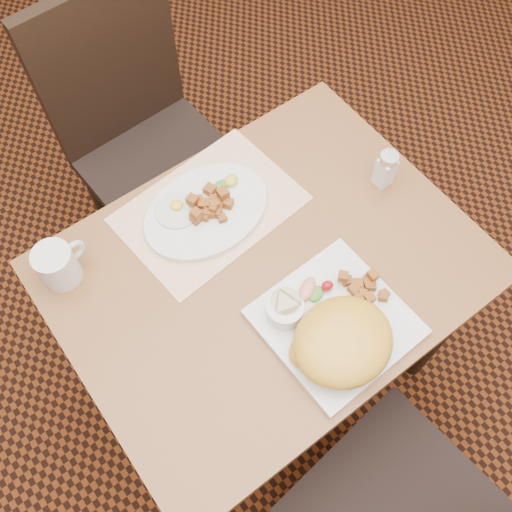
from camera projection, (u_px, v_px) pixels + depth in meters
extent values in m
plane|color=black|center=(263.00, 367.00, 1.91)|extent=(8.00, 8.00, 0.00)
cube|color=brown|center=(267.00, 270.00, 1.27)|extent=(0.90, 0.70, 0.03)
cylinder|color=black|center=(443.00, 330.00, 1.60)|extent=(0.05, 0.05, 0.71)
cylinder|color=black|center=(87.00, 329.00, 1.60)|extent=(0.05, 0.05, 0.71)
cylinder|color=black|center=(308.00, 188.00, 1.82)|extent=(0.05, 0.05, 0.71)
cylinder|color=black|center=(375.00, 425.00, 1.62)|extent=(0.04, 0.04, 0.42)
cube|color=black|center=(164.00, 170.00, 1.74)|extent=(0.44, 0.44, 0.05)
cylinder|color=black|center=(185.00, 153.00, 2.07)|extent=(0.04, 0.04, 0.42)
cylinder|color=black|center=(247.00, 218.00, 1.94)|extent=(0.04, 0.04, 0.42)
cylinder|color=black|center=(101.00, 206.00, 1.96)|extent=(0.04, 0.04, 0.42)
cylinder|color=black|center=(160.00, 279.00, 1.83)|extent=(0.04, 0.04, 0.42)
cube|color=black|center=(108.00, 66.00, 1.57)|extent=(0.42, 0.06, 0.50)
cube|color=white|center=(210.00, 209.00, 1.32)|extent=(0.42, 0.32, 0.00)
cube|color=silver|center=(335.00, 322.00, 1.18)|extent=(0.29, 0.29, 0.02)
ellipsoid|color=gold|center=(343.00, 341.00, 1.11)|extent=(0.21, 0.19, 0.08)
ellipsoid|color=gold|center=(357.00, 346.00, 1.13)|extent=(0.08, 0.07, 0.03)
ellipsoid|color=gold|center=(309.00, 351.00, 1.13)|extent=(0.08, 0.07, 0.03)
cylinder|color=silver|center=(285.00, 310.00, 1.16)|extent=(0.08, 0.08, 0.04)
cylinder|color=beige|center=(286.00, 302.00, 1.15)|extent=(0.06, 0.06, 0.01)
ellipsoid|color=#387223|center=(316.00, 294.00, 1.20)|extent=(0.05, 0.04, 0.01)
ellipsoid|color=red|center=(327.00, 286.00, 1.20)|extent=(0.03, 0.03, 0.03)
ellipsoid|color=#F28C72|center=(307.00, 289.00, 1.20)|extent=(0.07, 0.05, 0.02)
cylinder|color=white|center=(177.00, 210.00, 1.29)|extent=(0.10, 0.10, 0.01)
ellipsoid|color=yellow|center=(177.00, 205.00, 1.29)|extent=(0.03, 0.03, 0.01)
ellipsoid|color=#387223|center=(221.00, 186.00, 1.32)|extent=(0.04, 0.03, 0.01)
ellipsoid|color=yellow|center=(231.00, 180.00, 1.32)|extent=(0.04, 0.04, 0.02)
cube|color=white|center=(385.00, 172.00, 1.32)|extent=(0.04, 0.04, 0.08)
cylinder|color=silver|center=(389.00, 158.00, 1.28)|extent=(0.04, 0.04, 0.02)
cylinder|color=silver|center=(57.00, 266.00, 1.20)|extent=(0.08, 0.08, 0.09)
torus|color=silver|center=(74.00, 251.00, 1.21)|extent=(0.06, 0.02, 0.06)
cube|color=#9D5519|center=(357.00, 299.00, 1.19)|extent=(0.02, 0.02, 0.01)
cube|color=#9D5519|center=(369.00, 298.00, 1.17)|extent=(0.02, 0.02, 0.02)
cube|color=#9D5519|center=(361.00, 293.00, 1.20)|extent=(0.02, 0.02, 0.01)
cube|color=#9D5519|center=(358.00, 299.00, 1.17)|extent=(0.02, 0.02, 0.02)
cube|color=#9D5519|center=(383.00, 296.00, 1.19)|extent=(0.03, 0.03, 0.02)
cube|color=#9D5519|center=(347.00, 281.00, 1.21)|extent=(0.03, 0.03, 0.02)
cube|color=#9D5519|center=(355.00, 284.00, 1.20)|extent=(0.02, 0.02, 0.02)
cube|color=#9D5519|center=(384.00, 294.00, 1.19)|extent=(0.02, 0.02, 0.02)
cube|color=#9D5519|center=(368.00, 284.00, 1.20)|extent=(0.03, 0.03, 0.02)
cube|color=#9D5519|center=(361.00, 298.00, 1.19)|extent=(0.02, 0.02, 0.02)
cube|color=#9D5519|center=(371.00, 285.00, 1.20)|extent=(0.03, 0.03, 0.02)
cube|color=#9D5519|center=(373.00, 275.00, 1.19)|extent=(0.02, 0.02, 0.02)
cube|color=#9D5519|center=(343.00, 276.00, 1.19)|extent=(0.03, 0.03, 0.02)
cube|color=#9D5519|center=(363.00, 294.00, 1.18)|extent=(0.02, 0.02, 0.01)
cube|color=#9D5519|center=(354.00, 290.00, 1.20)|extent=(0.02, 0.02, 0.02)
cube|color=#9D5519|center=(360.00, 298.00, 1.19)|extent=(0.02, 0.02, 0.02)
cube|color=#9D5519|center=(358.00, 284.00, 1.20)|extent=(0.03, 0.03, 0.02)
cube|color=#9D5519|center=(369.00, 281.00, 1.20)|extent=(0.03, 0.03, 0.02)
cube|color=#9D5519|center=(222.00, 218.00, 1.28)|extent=(0.02, 0.02, 0.02)
cube|color=#9D5519|center=(195.00, 216.00, 1.28)|extent=(0.02, 0.03, 0.02)
cube|color=#9D5519|center=(223.00, 193.00, 1.28)|extent=(0.02, 0.03, 0.02)
cube|color=#9D5519|center=(217.00, 212.00, 1.28)|extent=(0.03, 0.03, 0.02)
cube|color=#9D5519|center=(192.00, 200.00, 1.28)|extent=(0.03, 0.03, 0.02)
cube|color=#9D5519|center=(228.00, 203.00, 1.29)|extent=(0.03, 0.03, 0.02)
cube|color=#9D5519|center=(196.00, 214.00, 1.26)|extent=(0.02, 0.02, 0.02)
cube|color=#9D5519|center=(217.00, 205.00, 1.29)|extent=(0.03, 0.03, 0.02)
cube|color=#9D5519|center=(210.00, 190.00, 1.31)|extent=(0.03, 0.03, 0.02)
cube|color=#9D5519|center=(213.00, 208.00, 1.27)|extent=(0.02, 0.02, 0.02)
cube|color=#9D5519|center=(221.00, 204.00, 1.30)|extent=(0.02, 0.02, 0.02)
cube|color=#9D5519|center=(222.00, 218.00, 1.28)|extent=(0.02, 0.02, 0.02)
cube|color=#9D5519|center=(204.00, 205.00, 1.29)|extent=(0.03, 0.03, 0.02)
cube|color=#9D5519|center=(198.00, 201.00, 1.30)|extent=(0.03, 0.03, 0.02)
cube|color=#9D5519|center=(214.00, 199.00, 1.30)|extent=(0.03, 0.03, 0.02)
cube|color=#9D5519|center=(204.00, 216.00, 1.28)|extent=(0.03, 0.03, 0.02)
cube|color=#9D5519|center=(214.00, 204.00, 1.27)|extent=(0.02, 0.02, 0.02)
cube|color=#9D5519|center=(215.00, 209.00, 1.29)|extent=(0.02, 0.02, 0.02)
cube|color=#9D5519|center=(196.00, 219.00, 1.27)|extent=(0.03, 0.03, 0.02)
cube|color=#9D5519|center=(214.00, 208.00, 1.29)|extent=(0.03, 0.03, 0.02)
cube|color=#9D5519|center=(210.00, 204.00, 1.28)|extent=(0.02, 0.02, 0.01)
cube|color=#9D5519|center=(210.00, 212.00, 1.28)|extent=(0.03, 0.03, 0.02)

